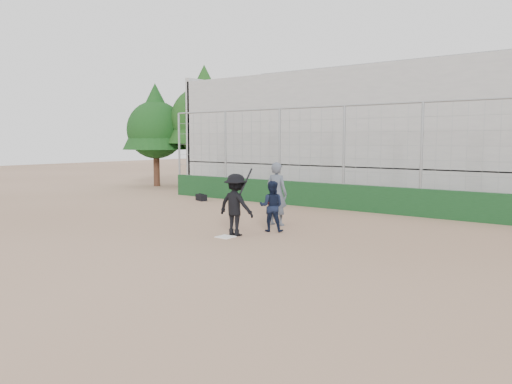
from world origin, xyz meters
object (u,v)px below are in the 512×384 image
Objects in this scene: batter_at_plate at (236,205)px; catcher_crouched at (271,214)px; umpire at (277,197)px; equipment_bag at (201,197)px.

batter_at_plate is 1.24m from catcher_crouched.
batter_at_plate is 1.06× the size of umpire.
batter_at_plate is at bearing -112.39° from catcher_crouched.
catcher_crouched is (0.45, 1.10, -0.37)m from batter_at_plate.
umpire reaches higher than equipment_bag.
catcher_crouched is at bearing -32.02° from equipment_bag.
equipment_bag is at bearing -27.88° from umpire.
equipment_bag is at bearing 147.98° from catcher_crouched.
batter_at_plate reaches higher than equipment_bag.
batter_at_plate reaches higher than umpire.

